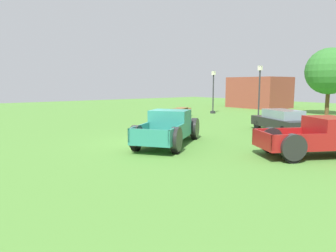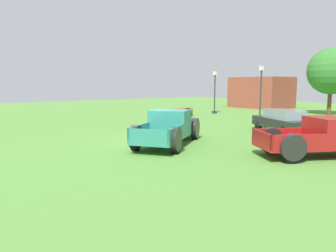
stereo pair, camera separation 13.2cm
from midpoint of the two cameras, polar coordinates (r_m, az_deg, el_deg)
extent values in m
plane|color=#548C38|center=(15.33, -3.68, -3.15)|extent=(80.00, 80.00, 0.00)
cube|color=#2D8475|center=(16.55, 1.64, 0.12)|extent=(2.25, 2.24, 0.59)
cube|color=silver|center=(17.34, 2.37, 0.46)|extent=(1.24, 0.89, 0.49)
sphere|color=silver|center=(17.49, 0.29, 0.63)|extent=(0.21, 0.21, 0.21)
sphere|color=silver|center=(17.16, 4.45, 0.47)|extent=(0.21, 0.21, 0.21)
cube|color=#2D8475|center=(15.08, 0.11, 0.61)|extent=(2.26, 2.16, 1.23)
cube|color=#8C9EA8|center=(15.67, 0.81, 1.87)|extent=(1.29, 0.92, 0.54)
cube|color=#2D8475|center=(13.46, -2.17, -2.67)|extent=(2.75, 2.86, 0.11)
cube|color=#2D8475|center=(13.71, -5.54, -1.04)|extent=(1.35, 1.89, 0.59)
cube|color=#2D8475|center=(13.15, 1.32, -1.38)|extent=(1.35, 1.89, 0.59)
cube|color=#2D8475|center=(12.40, -3.84, -1.95)|extent=(1.52, 1.09, 0.59)
cylinder|color=black|center=(16.85, -1.31, -0.75)|extent=(0.66, 0.80, 0.81)
cylinder|color=#B7B7BC|center=(16.85, -1.34, -0.75)|extent=(0.40, 0.41, 0.32)
cylinder|color=black|center=(16.82, -1.31, -0.06)|extent=(0.83, 1.01, 1.03)
cylinder|color=black|center=(16.37, 4.66, -1.03)|extent=(0.66, 0.80, 0.81)
cylinder|color=#B7B7BC|center=(16.37, 4.69, -1.03)|extent=(0.40, 0.41, 0.32)
cylinder|color=black|center=(16.34, 4.67, -0.31)|extent=(0.83, 1.01, 1.03)
cylinder|color=black|center=(13.55, -6.13, -2.87)|extent=(0.66, 0.80, 0.81)
cylinder|color=#B7B7BC|center=(13.55, -6.17, -2.87)|extent=(0.40, 0.41, 0.32)
cylinder|color=black|center=(13.51, -6.15, -2.02)|extent=(0.83, 1.01, 1.03)
cylinder|color=black|center=(12.95, 1.19, -3.32)|extent=(0.66, 0.80, 0.81)
cylinder|color=#B7B7BC|center=(12.95, 1.23, -3.32)|extent=(0.40, 0.41, 0.32)
cylinder|color=black|center=(12.92, 1.19, -2.43)|extent=(0.83, 1.01, 1.03)
cube|color=silver|center=(17.42, 2.40, -0.62)|extent=(1.66, 1.20, 0.13)
cube|color=maroon|center=(13.98, 27.02, -0.96)|extent=(2.15, 2.01, 1.18)
cube|color=maroon|center=(13.13, 20.65, -3.51)|extent=(2.55, 2.72, 0.10)
cube|color=maroon|center=(13.78, 19.06, -1.52)|extent=(1.13, 1.92, 0.57)
cube|color=maroon|center=(12.38, 22.57, -2.69)|extent=(1.13, 1.92, 0.57)
cube|color=maroon|center=(12.60, 16.60, -2.24)|extent=(1.54, 0.91, 0.57)
cylinder|color=black|center=(13.77, 17.96, -3.10)|extent=(0.58, 0.79, 0.78)
cylinder|color=#B7B7BC|center=(13.78, 17.94, -3.10)|extent=(0.37, 0.39, 0.31)
cylinder|color=black|center=(13.73, 17.99, -2.30)|extent=(0.73, 1.00, 0.99)
cylinder|color=black|center=(12.28, 21.55, -4.55)|extent=(0.58, 0.79, 0.78)
cylinder|color=#B7B7BC|center=(12.27, 21.58, -4.56)|extent=(0.37, 0.39, 0.31)
cylinder|color=black|center=(12.24, 21.60, -3.64)|extent=(0.73, 1.00, 0.99)
cube|color=black|center=(19.73, 19.77, 0.54)|extent=(4.45, 3.23, 0.56)
cube|color=#7F939E|center=(19.56, 20.07, 2.06)|extent=(2.68, 2.24, 0.52)
cylinder|color=black|center=(20.55, 15.85, 0.18)|extent=(0.62, 0.42, 0.60)
cylinder|color=black|center=(21.33, 19.35, 0.30)|extent=(0.62, 0.42, 0.60)
cylinder|color=black|center=(18.20, 20.19, -0.94)|extent=(0.62, 0.42, 0.60)
cylinder|color=black|center=(19.07, 23.93, -0.75)|extent=(0.62, 0.42, 0.60)
cube|color=#2D2D33|center=(26.84, 16.04, 1.50)|extent=(0.36, 0.36, 0.25)
cylinder|color=#2D2D33|center=(26.71, 16.20, 5.75)|extent=(0.12, 0.12, 3.73)
cube|color=#F2EACC|center=(26.73, 16.36, 10.14)|extent=(0.28, 0.28, 0.36)
cone|color=#2D2D33|center=(26.74, 16.38, 10.52)|extent=(0.32, 0.32, 0.14)
cube|color=#2D2D33|center=(31.05, 8.08, 2.52)|extent=(0.36, 0.36, 0.25)
cylinder|color=#2D2D33|center=(30.94, 8.14, 5.98)|extent=(0.12, 0.12, 3.50)
cube|color=#F2EACC|center=(30.94, 8.21, 9.55)|extent=(0.28, 0.28, 0.36)
cone|color=#2D2D33|center=(30.95, 8.22, 9.88)|extent=(0.32, 0.32, 0.14)
cube|color=olive|center=(27.71, 2.24, 3.27)|extent=(1.60, 1.96, 0.06)
cube|color=olive|center=(27.54, 3.41, 2.61)|extent=(1.15, 1.70, 0.05)
cube|color=olive|center=(27.94, 1.07, 2.70)|extent=(1.15, 1.70, 0.05)
cube|color=olive|center=(26.99, 1.66, 2.36)|extent=(1.25, 0.77, 0.75)
cube|color=olive|center=(28.49, 2.77, 2.63)|extent=(1.25, 0.77, 0.75)
cylinder|color=#4C4C51|center=(23.53, 2.27, 1.69)|extent=(0.56, 0.56, 0.85)
cylinder|color=black|center=(23.48, 2.27, 2.84)|extent=(0.59, 0.59, 0.10)
cylinder|color=brown|center=(32.92, 27.00, 3.97)|extent=(0.36, 0.36, 2.45)
sphere|color=#33752D|center=(32.90, 27.31, 8.90)|extent=(4.29, 4.29, 4.29)
cube|color=brown|center=(40.08, 16.23, 5.91)|extent=(6.43, 4.99, 3.70)
camera|label=1|loc=(0.07, -90.26, -0.03)|focal=33.34mm
camera|label=2|loc=(0.07, 89.74, 0.03)|focal=33.34mm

